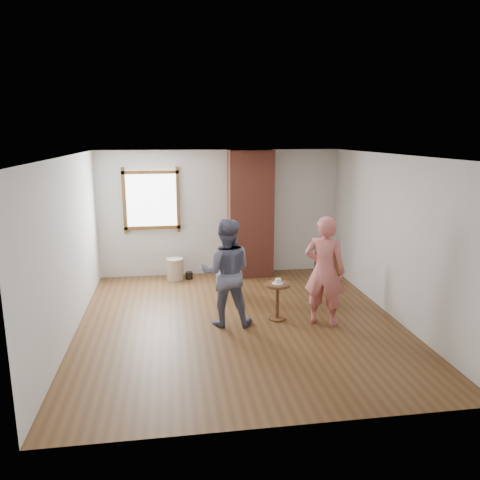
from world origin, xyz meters
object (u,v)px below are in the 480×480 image
Objects in this scene: dining_chair_left at (231,269)px; side_table at (277,295)px; stoneware_crock at (175,269)px; person_pink at (324,271)px; dining_chair_right at (326,276)px; man at (226,272)px.

side_table is (0.59, -1.23, -0.11)m from dining_chair_left.
person_pink is (2.25, -2.66, 0.64)m from stoneware_crock.
dining_chair_left reaches higher than side_table.
stoneware_crock is at bearing 164.69° from dining_chair_right.
person_pink reaches higher than dining_chair_right.
person_pink is at bearing -23.46° from side_table.
man is at bearing -92.67° from dining_chair_left.
dining_chair_left is 1.73m from dining_chair_right.
dining_chair_left is 0.54× the size of man.
person_pink is at bearing 179.63° from man.
stoneware_crock is 2.62m from man.
side_table is 0.36× the size of man.
side_table reaches higher than stoneware_crock.
person_pink is at bearing -42.92° from dining_chair_left.
stoneware_crock is 0.26× the size of man.
dining_chair_right is at bearing -17.11° from dining_chair_left.
dining_chair_left is 1.51× the size of side_table.
man is at bearing -175.75° from side_table.
dining_chair_right reaches higher than side_table.
person_pink is at bearing -90.81° from dining_chair_right.
dining_chair_left is 0.53× the size of person_pink.
person_pink reaches higher than side_table.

